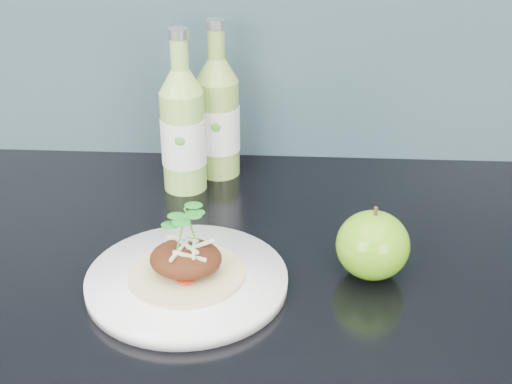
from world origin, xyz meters
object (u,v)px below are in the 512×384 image
Objects in this scene: green_apple at (373,245)px; cider_bottle_right at (218,118)px; dinner_plate at (187,281)px; cider_bottle_left at (183,131)px.

green_apple is 0.36m from cider_bottle_right.
cider_bottle_left reaches higher than dinner_plate.
cider_bottle_right is at bearing 127.83° from green_apple.
cider_bottle_right is (0.05, 0.05, 0.00)m from cider_bottle_left.
cider_bottle_left is at bearing 139.49° from green_apple.
green_apple is at bearing 9.81° from dinner_plate.
dinner_plate is 0.33m from cider_bottle_right.
green_apple reaches higher than dinner_plate.
dinner_plate is 2.85× the size of green_apple.
cider_bottle_left is 0.07m from cider_bottle_right.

